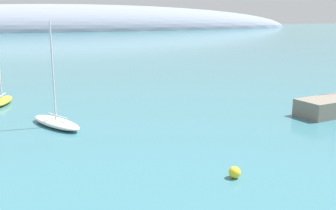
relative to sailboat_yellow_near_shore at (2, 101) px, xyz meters
name	(u,v)px	position (x,y,z in m)	size (l,w,h in m)	color
distant_ridge	(53,30)	(13.54, 199.70, -0.49)	(310.89, 55.16, 30.33)	gray
sailboat_yellow_near_shore	(2,101)	(0.00, 0.00, 0.00)	(3.10, 5.86, 7.98)	yellow
sailboat_white_mid_mooring	(56,122)	(6.11, -12.59, 0.04)	(5.71, 7.72, 10.68)	white
mooring_buoy_yellow	(235,172)	(17.73, -30.20, -0.06)	(0.87, 0.87, 0.87)	yellow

